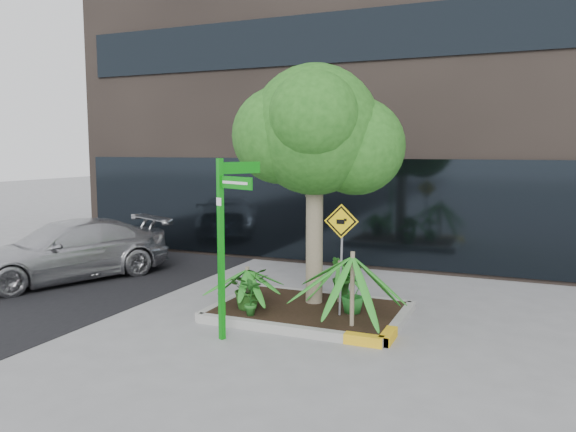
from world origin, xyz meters
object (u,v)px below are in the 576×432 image
at_px(tree, 315,130).
at_px(cattle_sign, 341,240).
at_px(street_sign_post, 226,229).
at_px(parked_car, 67,251).

relative_size(tree, cattle_sign, 2.38).
distance_m(street_sign_post, cattle_sign, 2.04).
height_order(tree, parked_car, tree).
xyz_separation_m(parked_car, cattle_sign, (6.63, -0.60, 0.76)).
bearing_deg(parked_car, tree, 24.09).
bearing_deg(cattle_sign, tree, 134.04).
bearing_deg(tree, parked_car, 179.44).
xyz_separation_m(tree, street_sign_post, (-0.69, -2.03, -1.54)).
distance_m(tree, cattle_sign, 2.04).
height_order(tree, street_sign_post, tree).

